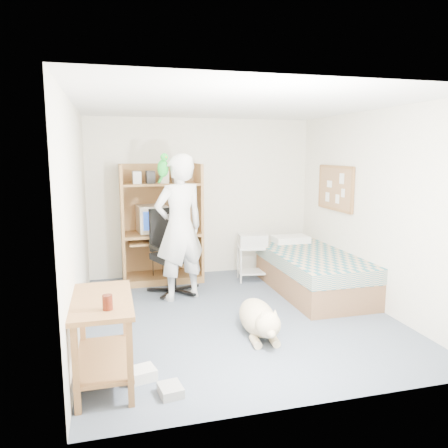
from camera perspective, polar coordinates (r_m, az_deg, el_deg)
The scene contains 21 objects.
floor at distance 5.46m, azimuth 1.68°, elevation -11.80°, with size 4.00×4.00×0.00m, color #4E566A.
wall_back at distance 7.07m, azimuth -2.88°, elevation 3.50°, with size 3.60×0.02×2.50m, color white.
wall_right at distance 5.91m, azimuth 18.73°, elevation 1.85°, with size 0.02×4.00×2.50m, color white.
wall_left at distance 4.95m, azimuth -18.66°, elevation 0.47°, with size 0.02×4.00×2.50m, color white.
ceiling at distance 5.12m, azimuth 1.82°, elevation 15.27°, with size 3.60×4.00×0.02m, color white.
computer_hutch at distance 6.76m, azimuth -8.20°, elevation -0.53°, with size 1.20×0.63×1.80m.
bed at distance 6.38m, azimuth 11.43°, elevation -6.14°, with size 1.02×2.02×0.66m.
side_desk at distance 3.97m, azimuth -15.51°, elevation -12.88°, with size 0.50×1.00×0.75m.
corkboard at distance 6.64m, azimuth 14.34°, elevation 4.57°, with size 0.04×0.94×0.66m.
office_chair at distance 6.25m, azimuth -6.85°, elevation -5.09°, with size 0.67×0.68×1.18m.
person at distance 5.84m, azimuth -5.83°, elevation -0.50°, with size 0.71×0.47×1.95m, color silver.
parrot at distance 5.74m, azimuth -7.95°, elevation 7.43°, with size 0.14×0.25×0.40m.
dog at distance 4.87m, azimuth 4.55°, elevation -12.16°, with size 0.43×1.16×0.43m.
printer_cart at distance 6.77m, azimuth 3.74°, elevation -4.37°, with size 0.51×0.43×0.55m.
printer at distance 6.71m, azimuth 3.77°, elevation -2.08°, with size 0.42×0.32×0.18m, color #B9B9B4.
crt_monitor at distance 6.73m, azimuth -9.39°, elevation 0.70°, with size 0.47×0.49×0.40m.
keyboard at distance 6.64m, azimuth -7.80°, elevation -2.03°, with size 0.45×0.16×0.03m, color beige.
pencil_cup at distance 6.73m, azimuth -4.99°, elevation -0.53°, with size 0.08×0.08×0.12m, color gold.
drink_glass at distance 3.59m, azimuth -14.97°, elevation -9.86°, with size 0.08×0.08×0.12m, color #44150B.
floor_box_a at distance 4.11m, azimuth -10.83°, elevation -18.70°, with size 0.25×0.20×0.10m, color silver.
floor_box_b at distance 3.86m, azimuth -7.00°, elevation -20.73°, with size 0.18×0.22×0.08m, color #A6A6A1.
Camera 1 is at (-1.45, -4.88, 1.98)m, focal length 35.00 mm.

